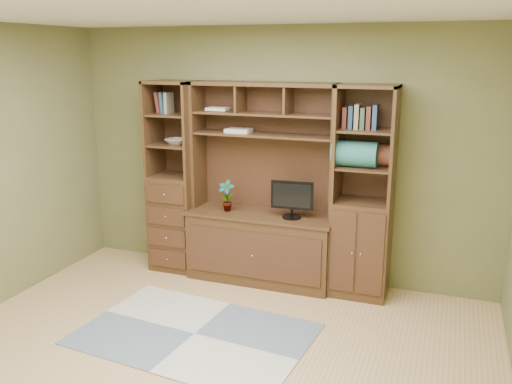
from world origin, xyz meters
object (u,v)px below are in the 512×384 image
at_px(center_hutch, 261,186).
at_px(right_tower, 363,193).
at_px(left_tower, 175,177).
at_px(monitor, 292,193).

distance_m(center_hutch, right_tower, 1.03).
height_order(left_tower, monitor, left_tower).
distance_m(center_hutch, left_tower, 1.00).
xyz_separation_m(center_hutch, right_tower, (1.02, 0.04, 0.00)).
xyz_separation_m(right_tower, monitor, (-0.69, -0.07, -0.04)).
xyz_separation_m(left_tower, right_tower, (2.02, 0.00, 0.00)).
height_order(right_tower, monitor, right_tower).
relative_size(center_hutch, right_tower, 1.00).
height_order(center_hutch, right_tower, same).
distance_m(right_tower, monitor, 0.69).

